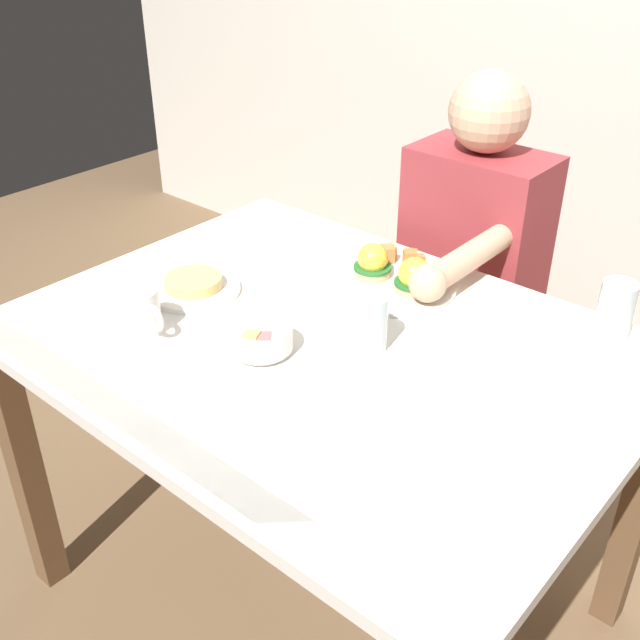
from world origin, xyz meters
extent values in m
plane|color=brown|center=(0.00, 0.00, 0.00)|extent=(6.00, 6.00, 0.00)
cube|color=white|center=(0.00, 0.00, 0.73)|extent=(1.20, 0.90, 0.03)
cube|color=#3F7F51|center=(0.00, -0.40, 0.74)|extent=(1.20, 0.06, 0.00)
cube|color=#3F7F51|center=(0.00, 0.40, 0.74)|extent=(1.20, 0.06, 0.00)
cube|color=brown|center=(-0.55, -0.40, 0.36)|extent=(0.06, 0.06, 0.71)
cube|color=brown|center=(-0.55, 0.40, 0.36)|extent=(0.06, 0.06, 0.71)
cube|color=brown|center=(0.55, 0.40, 0.36)|extent=(0.06, 0.06, 0.71)
cylinder|color=white|center=(-0.02, 0.26, 0.75)|extent=(0.27, 0.27, 0.01)
cylinder|color=tan|center=(-0.07, 0.25, 0.76)|extent=(0.08, 0.08, 0.02)
cylinder|color=#286B2D|center=(-0.07, 0.25, 0.78)|extent=(0.08, 0.08, 0.01)
sphere|color=yellow|center=(-0.07, 0.25, 0.80)|extent=(0.07, 0.07, 0.07)
cylinder|color=tan|center=(0.04, 0.25, 0.76)|extent=(0.08, 0.08, 0.02)
cylinder|color=#236028|center=(0.04, 0.25, 0.78)|extent=(0.08, 0.08, 0.01)
sphere|color=yellow|center=(0.04, 0.25, 0.80)|extent=(0.07, 0.07, 0.07)
cube|color=#B77A42|center=(-0.05, 0.36, 0.77)|extent=(0.03, 0.03, 0.03)
cube|color=#B77A42|center=(-0.09, 0.33, 0.77)|extent=(0.04, 0.04, 0.04)
cube|color=#AD7038|center=(-0.01, 0.35, 0.77)|extent=(0.03, 0.03, 0.03)
cube|color=#B77A42|center=(-0.04, 0.35, 0.77)|extent=(0.03, 0.03, 0.03)
cube|color=tan|center=(-0.10, 0.34, 0.77)|extent=(0.04, 0.04, 0.03)
cube|color=#AD7038|center=(-0.04, 0.35, 0.77)|extent=(0.04, 0.04, 0.04)
cylinder|color=white|center=(-0.06, -0.11, 0.74)|extent=(0.10, 0.10, 0.01)
cylinder|color=white|center=(-0.06, -0.11, 0.77)|extent=(0.12, 0.12, 0.04)
cube|color=#F4DB66|center=(-0.05, -0.14, 0.79)|extent=(0.04, 0.04, 0.03)
cube|color=#F4DB66|center=(-0.07, -0.12, 0.78)|extent=(0.04, 0.04, 0.03)
cube|color=#F4DB66|center=(-0.06, -0.11, 0.77)|extent=(0.04, 0.04, 0.03)
cube|color=#F4DB66|center=(-0.06, -0.10, 0.77)|extent=(0.03, 0.03, 0.03)
cube|color=#EA6B70|center=(-0.05, -0.09, 0.77)|extent=(0.04, 0.04, 0.03)
cube|color=#EA6B70|center=(-0.08, -0.08, 0.77)|extent=(0.03, 0.03, 0.02)
cube|color=#EA6B70|center=(-0.03, -0.13, 0.78)|extent=(0.04, 0.04, 0.03)
cube|color=#EA6B70|center=(-0.06, -0.09, 0.77)|extent=(0.03, 0.03, 0.02)
cylinder|color=white|center=(-0.29, -0.21, 0.79)|extent=(0.08, 0.08, 0.09)
cylinder|color=black|center=(-0.29, -0.21, 0.83)|extent=(0.07, 0.07, 0.01)
torus|color=white|center=(-0.24, -0.21, 0.79)|extent=(0.06, 0.01, 0.06)
cube|color=silver|center=(0.23, 0.13, 0.74)|extent=(0.12, 0.04, 0.00)
cube|color=silver|center=(0.31, 0.15, 0.74)|extent=(0.04, 0.03, 0.00)
cylinder|color=silver|center=(0.42, 0.37, 0.80)|extent=(0.07, 0.07, 0.12)
cylinder|color=silver|center=(0.42, 0.37, 0.77)|extent=(0.06, 0.06, 0.06)
cylinder|color=silver|center=(0.08, 0.03, 0.80)|extent=(0.08, 0.08, 0.12)
cylinder|color=silver|center=(0.08, 0.03, 0.78)|extent=(0.07, 0.07, 0.09)
cylinder|color=white|center=(-0.34, -0.04, 0.75)|extent=(0.20, 0.20, 0.01)
cylinder|color=#DBBC70|center=(-0.34, -0.04, 0.76)|extent=(0.12, 0.12, 0.02)
cylinder|color=#33333D|center=(-0.12, 0.53, 0.23)|extent=(0.11, 0.11, 0.45)
cylinder|color=#33333D|center=(0.06, 0.53, 0.23)|extent=(0.11, 0.11, 0.45)
cube|color=#993338|center=(-0.03, 0.63, 0.70)|extent=(0.34, 0.20, 0.50)
sphere|color=#DBAD89|center=(-0.03, 0.63, 1.04)|extent=(0.19, 0.19, 0.19)
cylinder|color=#DBAD89|center=(0.09, 0.38, 0.80)|extent=(0.06, 0.30, 0.06)
sphere|color=#DBAD89|center=(0.09, 0.23, 0.80)|extent=(0.08, 0.08, 0.08)
camera|label=1|loc=(0.81, -0.95, 1.53)|focal=42.51mm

